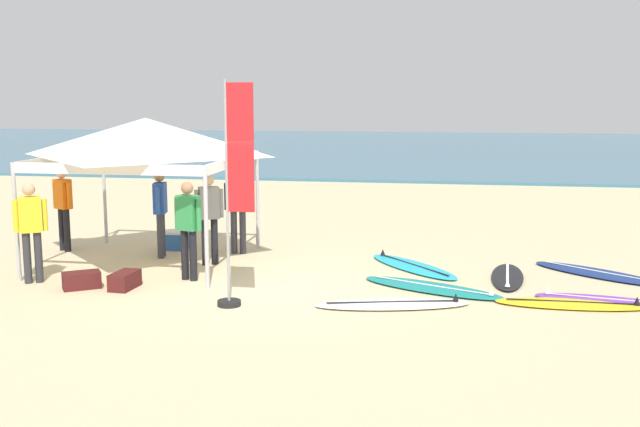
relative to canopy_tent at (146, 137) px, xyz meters
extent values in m
plane|color=beige|center=(2.49, -1.38, -2.39)|extent=(80.00, 80.00, 0.00)
cube|color=#386B84|center=(2.49, 31.81, -2.34)|extent=(80.00, 36.00, 0.10)
cylinder|color=#B7B7BC|center=(-1.69, -1.69, -1.36)|extent=(0.07, 0.07, 2.05)
cylinder|color=#B7B7BC|center=(1.69, -1.69, -1.36)|extent=(0.07, 0.07, 2.05)
cylinder|color=#B7B7BC|center=(-1.69, 1.69, -1.36)|extent=(0.07, 0.07, 2.05)
cylinder|color=#B7B7BC|center=(1.69, 1.69, -1.36)|extent=(0.07, 0.07, 2.05)
cube|color=white|center=(0.00, -1.69, -0.43)|extent=(3.37, 0.03, 0.18)
cube|color=white|center=(0.00, 1.69, -0.43)|extent=(3.37, 0.03, 0.18)
cube|color=white|center=(-1.69, 0.00, -0.43)|extent=(0.03, 3.37, 0.18)
cube|color=white|center=(1.69, 0.00, -0.43)|extent=(0.03, 3.37, 0.18)
pyramid|color=white|center=(0.00, 0.00, 0.01)|extent=(3.49, 3.49, 0.70)
ellipsoid|color=#23B2CC|center=(4.97, 0.38, -2.35)|extent=(2.02, 2.24, 0.07)
cube|color=black|center=(4.97, 0.38, -2.32)|extent=(1.33, 1.58, 0.01)
cone|color=black|center=(4.34, 1.13, -2.26)|extent=(0.09, 0.09, 0.12)
ellipsoid|color=black|center=(6.63, -0.13, -2.35)|extent=(0.70, 2.06, 0.07)
cube|color=white|center=(6.63, -0.13, -2.32)|extent=(0.18, 1.72, 0.01)
cone|color=white|center=(6.56, -0.96, -2.26)|extent=(0.09, 0.09, 0.12)
ellipsoid|color=navy|center=(8.25, 0.39, -2.35)|extent=(2.37, 2.06, 0.07)
cube|color=white|center=(8.25, 0.39, -2.32)|extent=(1.69, 1.34, 0.01)
ellipsoid|color=yellow|center=(7.46, -1.74, -2.35)|extent=(2.29, 0.63, 0.07)
cube|color=black|center=(7.46, -1.74, -2.32)|extent=(1.94, 0.06, 0.01)
cone|color=black|center=(8.39, -1.73, -2.26)|extent=(0.09, 0.09, 0.12)
ellipsoid|color=white|center=(4.77, -2.20, -2.35)|extent=(2.45, 1.17, 0.07)
cube|color=black|center=(4.77, -2.20, -2.32)|extent=(1.97, 0.51, 0.01)
cone|color=black|center=(5.72, -1.97, -2.26)|extent=(0.09, 0.09, 0.12)
ellipsoid|color=purple|center=(8.02, -1.47, -2.35)|extent=(2.23, 0.97, 0.07)
cube|color=white|center=(8.02, -1.47, -2.32)|extent=(1.81, 0.38, 0.01)
cone|color=white|center=(7.15, -1.31, -2.26)|extent=(0.09, 0.09, 0.12)
ellipsoid|color=#19847F|center=(5.34, -1.11, -2.35)|extent=(2.54, 1.67, 0.07)
cube|color=white|center=(5.34, -1.11, -2.32)|extent=(1.94, 0.94, 0.01)
cone|color=white|center=(6.27, -1.54, -2.26)|extent=(0.09, 0.09, 0.12)
cylinder|color=black|center=(1.27, -1.18, -1.95)|extent=(0.13, 0.13, 0.88)
cylinder|color=black|center=(1.10, -1.12, -1.95)|extent=(0.13, 0.13, 0.88)
cube|color=#2D8C47|center=(1.19, -1.15, -1.21)|extent=(0.41, 0.32, 0.60)
sphere|color=#9E7051|center=(1.19, -1.15, -0.78)|extent=(0.21, 0.21, 0.21)
cylinder|color=#2D8C47|center=(1.40, -1.22, -1.23)|extent=(0.09, 0.09, 0.54)
cylinder|color=#2D8C47|center=(0.97, -1.07, -1.23)|extent=(0.09, 0.09, 0.54)
cylinder|color=#383842|center=(1.52, 1.13, -1.95)|extent=(0.13, 0.13, 0.88)
cylinder|color=#383842|center=(1.34, 1.11, -1.95)|extent=(0.13, 0.13, 0.88)
cube|color=black|center=(1.43, 1.12, -1.21)|extent=(0.38, 0.25, 0.60)
sphere|color=beige|center=(1.43, 1.12, -0.78)|extent=(0.21, 0.21, 0.21)
cylinder|color=black|center=(1.66, 1.14, -1.23)|extent=(0.09, 0.09, 0.54)
cylinder|color=black|center=(1.20, 1.10, -1.23)|extent=(0.09, 0.09, 0.54)
cylinder|color=#383842|center=(0.01, 0.61, -1.95)|extent=(0.13, 0.13, 0.88)
cylinder|color=#383842|center=(0.04, 0.44, -1.95)|extent=(0.13, 0.13, 0.88)
cube|color=#2851B2|center=(0.03, 0.52, -1.21)|extent=(0.29, 0.40, 0.60)
sphere|color=#9E7051|center=(0.03, 0.52, -0.78)|extent=(0.21, 0.21, 0.21)
cylinder|color=#2851B2|center=(-0.02, 0.75, -1.23)|extent=(0.09, 0.09, 0.54)
cylinder|color=#2851B2|center=(0.07, 0.30, -1.23)|extent=(0.09, 0.09, 0.54)
cylinder|color=#2D2D33|center=(-1.44, -1.82, -1.95)|extent=(0.13, 0.13, 0.88)
cylinder|color=#2D2D33|center=(-1.29, -1.73, -1.95)|extent=(0.13, 0.13, 0.88)
cube|color=yellow|center=(-1.37, -1.77, -1.21)|extent=(0.42, 0.37, 0.60)
sphere|color=tan|center=(-1.37, -1.77, -0.78)|extent=(0.21, 0.21, 0.21)
cylinder|color=yellow|center=(-1.56, -1.89, -1.23)|extent=(0.09, 0.09, 0.54)
cylinder|color=yellow|center=(-1.17, -1.66, -1.23)|extent=(0.09, 0.09, 0.54)
cylinder|color=black|center=(1.25, 0.10, -1.95)|extent=(0.13, 0.13, 0.88)
cylinder|color=black|center=(1.10, 0.01, -1.95)|extent=(0.13, 0.13, 0.88)
cube|color=gray|center=(1.17, 0.05, -1.21)|extent=(0.42, 0.37, 0.60)
sphere|color=beige|center=(1.17, 0.05, -0.78)|extent=(0.21, 0.21, 0.21)
cylinder|color=gray|center=(1.37, 0.17, -1.23)|extent=(0.09, 0.09, 0.54)
cylinder|color=gray|center=(0.98, -0.07, -1.23)|extent=(0.09, 0.09, 0.54)
cylinder|color=black|center=(-2.23, 0.81, -1.95)|extent=(0.13, 0.13, 0.88)
cylinder|color=black|center=(-2.07, 0.73, -1.95)|extent=(0.13, 0.13, 0.88)
cube|color=orange|center=(-2.15, 0.77, -1.21)|extent=(0.42, 0.37, 0.60)
sphere|color=beige|center=(-2.15, 0.77, -0.78)|extent=(0.21, 0.21, 0.21)
cylinder|color=orange|center=(-2.35, 0.88, -1.23)|extent=(0.09, 0.09, 0.54)
cylinder|color=orange|center=(-1.95, 0.66, -1.23)|extent=(0.09, 0.09, 0.54)
cylinder|color=#99999E|center=(2.32, -2.57, -0.69)|extent=(0.04, 0.04, 3.40)
cube|color=red|center=(2.54, -2.57, 0.01)|extent=(0.40, 0.02, 1.90)
cylinder|color=black|center=(2.32, -2.57, -2.35)|extent=(0.36, 0.36, 0.08)
cube|color=#4C1919|center=(0.33, -1.89, -2.25)|extent=(0.36, 0.62, 0.28)
cube|color=#4C1919|center=(-0.38, -2.00, -2.25)|extent=(0.68, 0.60, 0.28)
cube|color=#2D60B7|center=(0.03, 1.26, -2.22)|extent=(0.48, 0.34, 0.34)
cube|color=white|center=(0.03, 1.26, -2.02)|extent=(0.50, 0.36, 0.05)
camera|label=1|loc=(5.51, -13.20, 0.78)|focal=41.97mm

